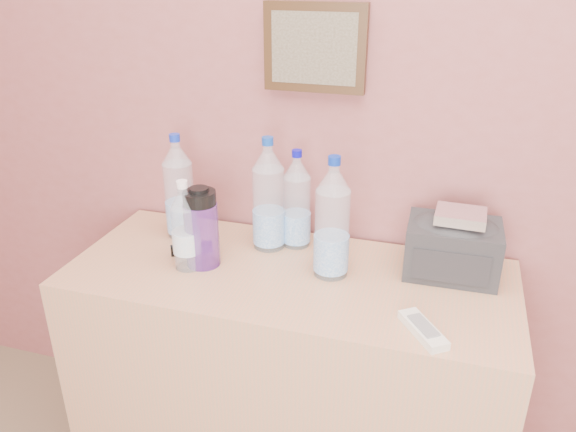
# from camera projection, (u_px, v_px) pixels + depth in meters

# --- Properties ---
(picture_frame) EXTENTS (0.30, 0.03, 0.25)m
(picture_frame) POSITION_uv_depth(u_px,v_px,m) (315.00, 48.00, 1.61)
(picture_frame) COLOR #382311
(picture_frame) RESTS_ON room_shell
(dresser) EXTENTS (1.29, 0.54, 0.81)m
(dresser) POSITION_uv_depth(u_px,v_px,m) (288.00, 381.00, 1.79)
(dresser) COLOR tan
(dresser) RESTS_ON ground
(pet_large_a) EXTENTS (0.09, 0.09, 0.34)m
(pet_large_a) POSITION_uv_depth(u_px,v_px,m) (179.00, 192.00, 1.79)
(pet_large_a) COLOR silver
(pet_large_a) RESTS_ON dresser
(pet_large_b) EXTENTS (0.10, 0.10, 0.36)m
(pet_large_b) POSITION_uv_depth(u_px,v_px,m) (269.00, 200.00, 1.71)
(pet_large_b) COLOR white
(pet_large_b) RESTS_ON dresser
(pet_large_c) EXTENTS (0.08, 0.08, 0.31)m
(pet_large_c) POSITION_uv_depth(u_px,v_px,m) (297.00, 204.00, 1.73)
(pet_large_c) COLOR #CDE7F6
(pet_large_c) RESTS_ON dresser
(pet_large_d) EXTENTS (0.10, 0.10, 0.36)m
(pet_large_d) POSITION_uv_depth(u_px,v_px,m) (332.00, 224.00, 1.55)
(pet_large_d) COLOR white
(pet_large_d) RESTS_ON dresser
(pet_small) EXTENTS (0.08, 0.08, 0.27)m
(pet_small) POSITION_uv_depth(u_px,v_px,m) (186.00, 230.00, 1.61)
(pet_small) COLOR silver
(pet_small) RESTS_ON dresser
(nalgene_bottle) EXTENTS (0.10, 0.10, 0.24)m
(nalgene_bottle) POSITION_uv_depth(u_px,v_px,m) (201.00, 227.00, 1.62)
(nalgene_bottle) COLOR #5F2A91
(nalgene_bottle) RESTS_ON dresser
(sunglasses) EXTENTS (0.13, 0.11, 0.03)m
(sunglasses) POSITION_uv_depth(u_px,v_px,m) (192.00, 249.00, 1.72)
(sunglasses) COLOR black
(sunglasses) RESTS_ON dresser
(ac_remote) EXTENTS (0.13, 0.16, 0.02)m
(ac_remote) POSITION_uv_depth(u_px,v_px,m) (423.00, 330.00, 1.35)
(ac_remote) COLOR white
(ac_remote) RESTS_ON dresser
(toiletry_bag) EXTENTS (0.26, 0.19, 0.17)m
(toiletry_bag) POSITION_uv_depth(u_px,v_px,m) (453.00, 246.00, 1.59)
(toiletry_bag) COLOR #222128
(toiletry_bag) RESTS_ON dresser
(foil_packet) EXTENTS (0.14, 0.12, 0.03)m
(foil_packet) POSITION_uv_depth(u_px,v_px,m) (461.00, 216.00, 1.53)
(foil_packet) COLOR white
(foil_packet) RESTS_ON toiletry_bag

